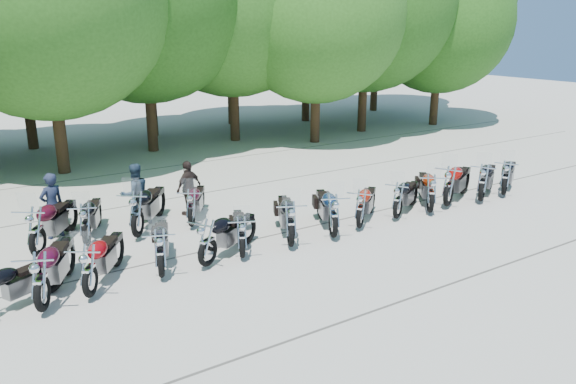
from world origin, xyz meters
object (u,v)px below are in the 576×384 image
motorcycle_11 (449,185)px  motorcycle_12 (483,182)px  motorcycle_3 (160,252)px  motorcycle_7 (333,215)px  motorcycle_17 (191,207)px  rider_0 (52,206)px  motorcycle_2 (89,269)px  motorcycle_6 (290,223)px  motorcycle_9 (398,199)px  rider_1 (135,194)px  motorcycle_1 (40,280)px  motorcycle_4 (207,241)px  motorcycle_5 (242,236)px  motorcycle_10 (431,192)px  motorcycle_8 (361,208)px  motorcycle_15 (85,223)px  motorcycle_13 (506,177)px  motorcycle_16 (137,213)px  motorcycle_14 (36,230)px  rider_2 (189,188)px

motorcycle_11 → motorcycle_12: motorcycle_11 is taller
motorcycle_3 → motorcycle_7: motorcycle_7 is taller
motorcycle_17 → rider_0: size_ratio=1.27×
motorcycle_2 → motorcycle_11: 10.44m
motorcycle_6 → motorcycle_9: motorcycle_6 is taller
motorcycle_11 → rider_1: (-8.22, 3.71, 0.13)m
motorcycle_1 → motorcycle_11: 11.35m
motorcycle_4 → motorcycle_6: bearing=-120.4°
motorcycle_5 → motorcycle_10: 6.10m
motorcycle_6 → motorcycle_12: size_ratio=0.98×
motorcycle_11 → motorcycle_6: bearing=64.6°
motorcycle_8 → motorcycle_15: (-6.41, 2.70, 0.01)m
motorcycle_8 → motorcycle_13: (5.78, -0.18, 0.04)m
motorcycle_1 → motorcycle_3: size_ratio=1.09×
motorcycle_11 → motorcycle_16: (-8.58, 2.55, -0.01)m
motorcycle_4 → motorcycle_5: size_ratio=1.11×
motorcycle_6 → rider_0: bearing=-13.8°
motorcycle_2 → motorcycle_13: bearing=-146.0°
motorcycle_4 → motorcycle_11: motorcycle_11 is taller
motorcycle_7 → motorcycle_16: size_ratio=0.94×
motorcycle_3 → motorcycle_10: size_ratio=0.94×
motorcycle_10 → rider_1: 8.28m
motorcycle_1 → motorcycle_2: motorcycle_1 is taller
motorcycle_9 → motorcycle_14: bearing=44.1°
motorcycle_2 → motorcycle_15: bearing=-68.3°
motorcycle_12 → motorcycle_8: bearing=57.0°
motorcycle_11 → motorcycle_14: 11.24m
motorcycle_2 → motorcycle_10: size_ratio=0.96×
motorcycle_6 → motorcycle_13: (8.05, -0.11, -0.01)m
motorcycle_14 → motorcycle_12: bearing=-158.3°
motorcycle_5 → motorcycle_6: (1.31, -0.05, 0.09)m
motorcycle_9 → rider_2: size_ratio=1.37×
motorcycle_1 → motorcycle_3: bearing=-148.2°
motorcycle_10 → rider_1: (-7.34, 3.82, 0.18)m
motorcycle_15 → motorcycle_14: bearing=28.1°
motorcycle_1 → motorcycle_14: (0.41, 2.84, 0.02)m
motorcycle_8 → motorcycle_14: size_ratio=0.88×
motorcycle_4 → motorcycle_15: (-1.95, 2.75, -0.02)m
motorcycle_6 → motorcycle_7: 1.25m
rider_0 → rider_2: (3.65, -0.18, -0.06)m
motorcycle_9 → rider_1: (-6.20, 3.68, 0.24)m
motorcycle_6 → motorcycle_14: (-5.27, 2.69, 0.03)m
motorcycle_2 → motorcycle_11: size_ratio=0.89×
motorcycle_10 → rider_2: size_ratio=1.49×
motorcycle_10 → rider_2: 6.93m
motorcycle_10 → motorcycle_14: (-10.05, 2.72, 0.04)m
motorcycle_2 → motorcycle_6: 4.77m
motorcycle_3 → motorcycle_14: size_ratio=0.89×
motorcycle_8 → rider_0: bearing=21.8°
motorcycle_13 → motorcycle_15: 12.53m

